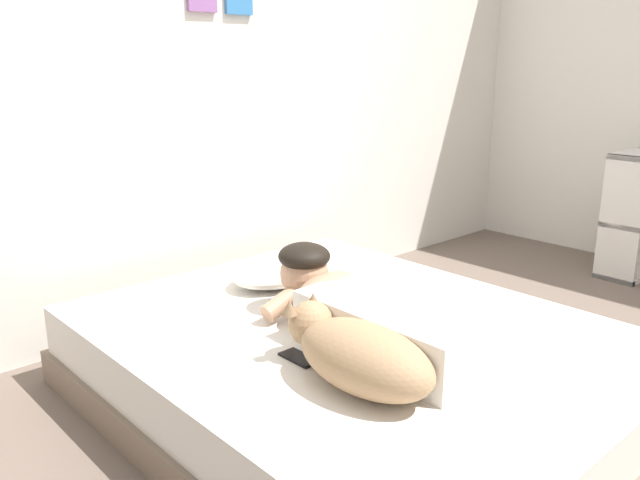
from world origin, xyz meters
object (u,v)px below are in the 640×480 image
Objects in this scene: bed at (355,368)px; pillow at (285,270)px; person_lying at (373,310)px; coffee_cup at (328,270)px; cell_phone at (299,358)px; dog at (357,353)px; bookshelf at (634,214)px.

pillow is at bearing 76.77° from bed.
coffee_cup is (0.33, 0.58, -0.07)m from person_lying.
coffee_cup is 0.89× the size of cell_phone.
pillow is 0.90× the size of dog.
bookshelf is (2.65, 0.27, -0.04)m from dog.
dog reaches higher than bed.
person_lying is 7.36× the size of coffee_cup.
dog is at bearing -116.85° from pillow.
bed is 0.37m from cell_phone.
bed is 0.59m from coffee_cup.
bookshelf is at bearing 5.86° from dog.
dog is 0.99m from coffee_cup.
coffee_cup is (0.61, 0.78, -0.07)m from dog.
bed is 2.17× the size of person_lying.
cell_phone is at bearing 170.27° from person_lying.
pillow is at bearing 76.73° from person_lying.
dog is 0.27m from cell_phone.
cell_phone is at bearing -139.61° from coffee_cup.
bookshelf reaches higher than pillow.
dog is 4.11× the size of cell_phone.
person_lying reaches higher than cell_phone.
coffee_cup is at bearing -27.31° from pillow.
dog is at bearing -174.14° from bookshelf.
cell_phone is (-0.45, -0.62, -0.05)m from pillow.
bed is at bearing 179.14° from bookshelf.
pillow is at bearing 164.97° from bookshelf.
person_lying is 2.37m from bookshelf.
coffee_cup is (0.17, -0.09, -0.02)m from pillow.
cell_phone is 2.67m from bookshelf.
dog is 2.66m from bookshelf.
coffee_cup is at bearing 51.92° from dog.
bookshelf reaches higher than person_lying.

